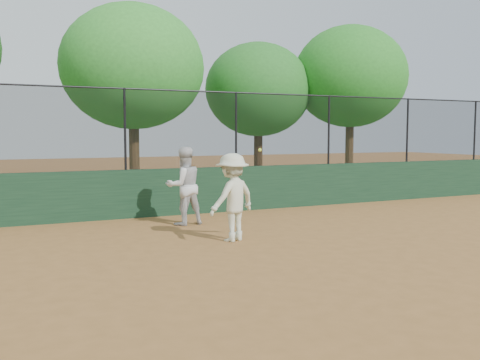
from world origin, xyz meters
name	(u,v)px	position (x,y,z in m)	size (l,w,h in m)	color
ground	(255,273)	(0.00, 0.00, 0.00)	(80.00, 80.00, 0.00)	#966130
back_wall	(146,193)	(0.00, 6.00, 0.60)	(26.00, 0.20, 1.20)	#1B3C24
grass_strip	(100,193)	(0.00, 12.00, 0.00)	(36.00, 12.00, 0.01)	#31571B
player_second	(184,186)	(0.47, 4.49, 0.90)	(0.87, 0.68, 1.79)	silver
player_main	(232,197)	(0.69, 2.32, 0.86)	(1.26, 1.01, 1.81)	beige
fence_assembly	(144,128)	(-0.03, 6.00, 2.24)	(26.00, 0.06, 2.00)	black
tree_2	(133,67)	(1.16, 11.63, 4.41)	(5.05, 4.59, 6.59)	#4D331B
tree_3	(258,90)	(6.66, 12.70, 3.88)	(4.46, 4.05, 5.82)	#392313
tree_4	(351,77)	(10.50, 11.61, 4.49)	(4.96, 4.51, 6.64)	#4C331B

